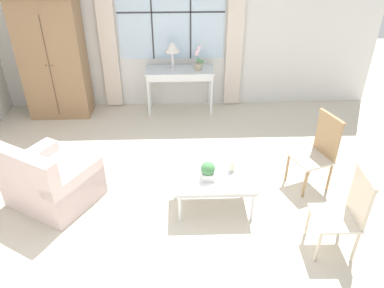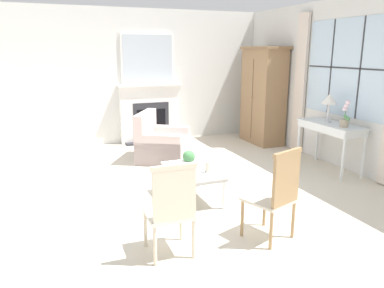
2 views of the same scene
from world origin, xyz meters
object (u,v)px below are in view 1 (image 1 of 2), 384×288
Objects in this scene: potted_orchid at (198,61)px; coffee_table at (215,180)px; armchair_upholstered at (51,182)px; armoire at (53,58)px; side_chair_wooden at (319,148)px; accent_chair_wooden at (347,209)px; table_lamp at (172,48)px; potted_plant_small at (208,171)px; console_table at (180,74)px; pillar_candle at (232,166)px.

potted_orchid is 0.45× the size of coffee_table.
armchair_upholstered is at bearing 175.36° from coffee_table.
side_chair_wooden is at bearing -29.61° from armoire.
table_lamp is at bearing 118.17° from accent_chair_wooden.
armoire reaches higher than potted_plant_small.
side_chair_wooden is 1.04× the size of accent_chair_wooden.
console_table is 2.64m from coffee_table.
armchair_upholstered reaches higher than pillar_candle.
console_table is at bearing 56.63° from armchair_upholstered.
coffee_table is (2.00, -0.16, 0.10)m from armchair_upholstered.
potted_orchid is 2.62m from potted_plant_small.
accent_chair_wooden is at bearing -41.24° from armoire.
side_chair_wooden is (3.84, -2.18, -0.47)m from armoire.
potted_orchid is at bearing 91.90° from coffee_table.
coffee_table is (-1.27, 0.72, -0.15)m from accent_chair_wooden.
coffee_table is at bearing -46.00° from armoire.
table_lamp is (-0.11, 0.02, 0.46)m from console_table.
potted_orchid is 2.78× the size of pillar_candle.
potted_orchid is at bearing -4.53° from console_table.
side_chair_wooden is (1.86, -2.21, -0.61)m from table_lamp.
table_lamp reaches higher than side_chair_wooden.
potted_orchid reaches higher than armchair_upholstered.
potted_orchid is at bearing 51.51° from armchair_upholstered.
table_lamp is at bearing 99.06° from potted_plant_small.
potted_orchid is at bearing 112.45° from accent_chair_wooden.
armchair_upholstered is 1.93m from potted_plant_small.
console_table reaches higher than pillar_candle.
console_table is 1.21× the size of accent_chair_wooden.
accent_chair_wooden is at bearing -93.94° from side_chair_wooden.
accent_chair_wooden is (3.27, -0.88, 0.25)m from armchair_upholstered.
armoire reaches higher than console_table.
console_table is at bearing 98.72° from coffee_table.
side_chair_wooden is 4.33× the size of potted_plant_small.
table_lamp is at bearing 173.87° from potted_orchid.
coffee_table is (-1.35, -0.40, -0.16)m from side_chair_wooden.
table_lamp reaches higher than armchair_upholstered.
console_table is 2.75× the size of potted_orchid.
potted_plant_small is (-1.44, -0.42, -0.01)m from side_chair_wooden.
armchair_upholstered is at bearing -175.95° from side_chair_wooden.
side_chair_wooden reaches higher than potted_plant_small.
table_lamp is 0.48m from potted_orchid.
pillar_candle is at bearing -1.11° from armchair_upholstered.
side_chair_wooden reaches higher than console_table.
coffee_table is 6.22× the size of pillar_candle.
potted_orchid is (0.43, -0.05, -0.21)m from table_lamp.
armchair_upholstered is at bearing -128.49° from potted_orchid.
armoire is at bearing 134.00° from coffee_table.
accent_chair_wooden reaches higher than pillar_candle.
table_lamp is 1.12× the size of potted_orchid.
armoire is at bearing 137.69° from pillar_candle.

